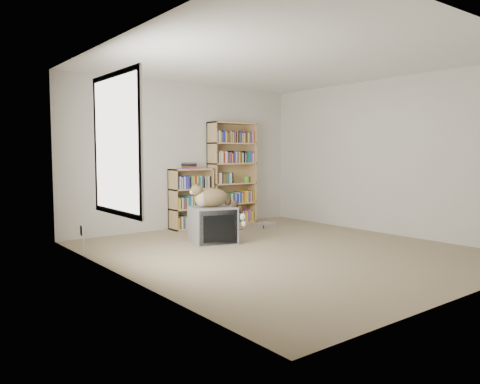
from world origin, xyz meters
TOP-DOWN VIEW (x-y plane):
  - floor at (0.00, 0.00)m, footprint 4.50×5.00m
  - wall_back at (0.00, 2.50)m, footprint 4.50×0.02m
  - wall_front at (0.00, -2.50)m, footprint 4.50×0.02m
  - wall_left at (-2.25, 0.00)m, footprint 0.02×5.00m
  - wall_right at (2.25, 0.00)m, footprint 0.02×5.00m
  - ceiling at (0.00, 0.00)m, footprint 4.50×5.00m
  - window at (-2.24, 0.20)m, footprint 0.02×1.22m
  - crt_tv at (-0.45, 1.02)m, footprint 0.74×0.70m
  - cat at (-0.42, 0.96)m, footprint 0.71×0.65m
  - bookcase_tall at (0.90, 2.36)m, footprint 0.93×0.30m
  - bookcase_short at (0.01, 2.36)m, footprint 0.76×0.30m
  - book_stack at (-0.05, 2.31)m, footprint 0.19×0.25m
  - green_mug at (1.22, 2.34)m, footprint 0.10×0.10m
  - framed_print at (0.92, 2.44)m, footprint 0.14×0.05m
  - dvd_player at (1.09, 1.64)m, footprint 0.39×0.31m
  - wall_outlet at (-2.24, 1.36)m, footprint 0.01×0.08m
  - floor_cables at (-0.26, 1.59)m, footprint 1.20×0.70m

SIDE VIEW (x-z plane):
  - floor at x=0.00m, z-range -0.01..0.01m
  - floor_cables at x=-0.26m, z-range 0.00..0.01m
  - dvd_player at x=1.09m, z-range 0.00..0.08m
  - crt_tv at x=-0.45m, z-range 0.00..0.53m
  - wall_outlet at x=-2.24m, z-range 0.26..0.39m
  - bookcase_short at x=0.01m, z-range -0.04..1.00m
  - cat at x=-0.42m, z-range 0.33..0.93m
  - green_mug at x=1.22m, z-range 0.76..0.87m
  - framed_print at x=0.92m, z-range 0.76..0.94m
  - bookcase_tall at x=0.90m, z-range -0.05..1.81m
  - book_stack at x=-0.05m, z-range 1.04..1.14m
  - wall_back at x=0.00m, z-range 0.00..2.50m
  - wall_front at x=0.00m, z-range 0.00..2.50m
  - wall_left at x=-2.25m, z-range 0.00..2.50m
  - wall_right at x=2.25m, z-range 0.00..2.50m
  - window at x=-2.24m, z-range 0.64..2.16m
  - ceiling at x=0.00m, z-range 2.49..2.51m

